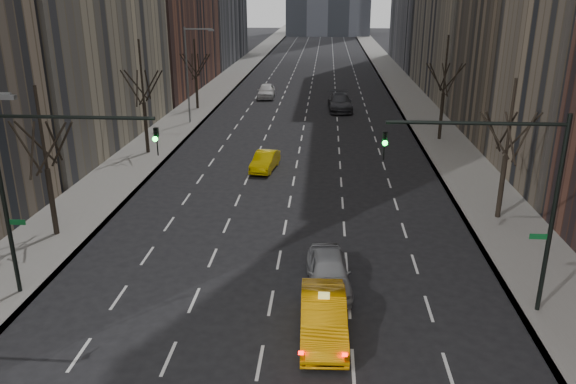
# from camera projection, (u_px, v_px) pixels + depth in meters

# --- Properties ---
(sidewalk_left) EXTENTS (4.50, 320.00, 0.15)m
(sidewalk_left) POSITION_uv_depth(u_px,v_px,m) (224.00, 84.00, 78.62)
(sidewalk_left) COLOR slate
(sidewalk_left) RESTS_ON ground
(sidewalk_right) EXTENTS (4.50, 320.00, 0.15)m
(sidewalk_right) POSITION_uv_depth(u_px,v_px,m) (401.00, 85.00, 77.04)
(sidewalk_right) COLOR slate
(sidewalk_right) RESTS_ON ground
(tree_lw_b) EXTENTS (3.36, 3.50, 7.82)m
(tree_lw_b) POSITION_uv_depth(u_px,v_px,m) (47.00, 169.00, 28.54)
(tree_lw_b) COLOR black
(tree_lw_b) RESTS_ON ground
(tree_lw_c) EXTENTS (3.36, 3.50, 8.74)m
(tree_lw_c) POSITION_uv_depth(u_px,v_px,m) (144.00, 104.00, 43.46)
(tree_lw_c) COLOR black
(tree_lw_c) RESTS_ON ground
(tree_lw_d) EXTENTS (3.36, 3.50, 7.36)m
(tree_lw_d) POSITION_uv_depth(u_px,v_px,m) (196.00, 77.00, 60.53)
(tree_lw_d) COLOR black
(tree_lw_d) RESTS_ON ground
(tree_rw_b) EXTENTS (3.36, 3.50, 7.82)m
(tree_rw_b) POSITION_uv_depth(u_px,v_px,m) (506.00, 156.00, 30.75)
(tree_rw_b) COLOR black
(tree_rw_b) RESTS_ON ground
(tree_rw_c) EXTENTS (3.36, 3.50, 8.74)m
(tree_rw_c) POSITION_uv_depth(u_px,v_px,m) (443.00, 94.00, 47.55)
(tree_rw_c) COLOR black
(tree_rw_c) RESTS_ON ground
(traffic_mast_left) EXTENTS (6.69, 0.39, 8.00)m
(traffic_mast_left) POSITION_uv_depth(u_px,v_px,m) (40.00, 173.00, 22.12)
(traffic_mast_left) COLOR black
(traffic_mast_left) RESTS_ON ground
(traffic_mast_right) EXTENTS (6.69, 0.39, 8.00)m
(traffic_mast_right) POSITION_uv_depth(u_px,v_px,m) (512.00, 183.00, 20.94)
(traffic_mast_right) COLOR black
(traffic_mast_right) RESTS_ON ground
(streetlight_far) EXTENTS (2.83, 0.22, 9.00)m
(streetlight_far) POSITION_uv_depth(u_px,v_px,m) (190.00, 66.00, 53.18)
(streetlight_far) COLOR slate
(streetlight_far) RESTS_ON ground
(taxi_sedan) EXTENTS (1.85, 4.90, 1.60)m
(taxi_sedan) POSITION_uv_depth(u_px,v_px,m) (323.00, 317.00, 20.92)
(taxi_sedan) COLOR #F09B05
(taxi_sedan) RESTS_ON ground
(silver_sedan_ahead) EXTENTS (2.18, 4.65, 1.54)m
(silver_sedan_ahead) POSITION_uv_depth(u_px,v_px,m) (328.00, 271.00, 24.38)
(silver_sedan_ahead) COLOR gray
(silver_sedan_ahead) RESTS_ON ground
(far_taxi) EXTENTS (1.96, 4.20, 1.33)m
(far_taxi) POSITION_uv_depth(u_px,v_px,m) (265.00, 161.00, 40.63)
(far_taxi) COLOR yellow
(far_taxi) RESTS_ON ground
(far_suv_grey) EXTENTS (2.77, 6.25, 1.78)m
(far_suv_grey) POSITION_uv_depth(u_px,v_px,m) (340.00, 102.00, 60.87)
(far_suv_grey) COLOR #313237
(far_suv_grey) RESTS_ON ground
(far_car_white) EXTENTS (2.14, 5.02, 1.69)m
(far_car_white) POSITION_uv_depth(u_px,v_px,m) (266.00, 91.00, 68.16)
(far_car_white) COLOR white
(far_car_white) RESTS_ON ground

